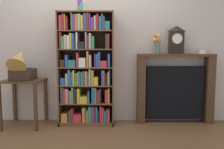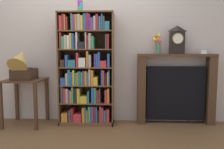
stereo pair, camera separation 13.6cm
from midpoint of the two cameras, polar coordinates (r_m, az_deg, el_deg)
ground_plane at (r=3.60m, az=-5.35°, el=-12.65°), size 8.14×6.40×0.02m
wall_back at (r=3.74m, az=-1.40°, el=8.44°), size 5.14×0.08×2.60m
bookshelf at (r=3.55m, az=-5.39°, el=0.59°), size 0.83×0.35×1.70m
cup_stack at (r=3.58m, az=-6.71°, el=16.48°), size 0.08×0.08×0.18m
side_table_left at (r=3.75m, az=-19.72°, el=-3.59°), size 0.57×0.56×0.70m
gramophone at (r=3.64m, az=-20.35°, el=2.25°), size 0.31×0.49×0.53m
fireplace_mantel at (r=3.76m, az=16.40°, el=-3.57°), size 1.18×0.21×1.09m
mantel_clock at (r=3.69m, az=16.79°, el=8.22°), size 0.22×0.12×0.42m
flower_vase at (r=3.63m, az=12.23°, el=7.64°), size 0.13×0.14×0.30m
teacup_with_saucer at (r=3.81m, az=22.68°, el=5.12°), size 0.14×0.13×0.06m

